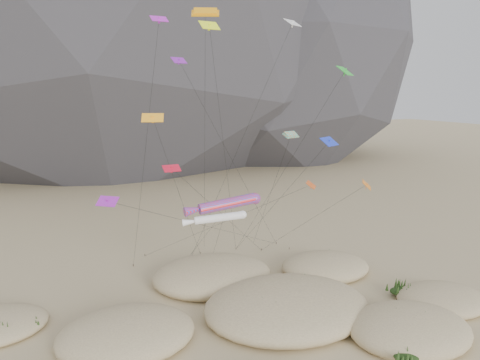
% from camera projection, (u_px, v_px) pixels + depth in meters
% --- Properties ---
extents(ground, '(500.00, 500.00, 0.00)m').
position_uv_depth(ground, '(278.00, 344.00, 41.40)').
color(ground, '#CCB789').
rests_on(ground, ground).
extents(dunes, '(52.82, 34.82, 3.66)m').
position_uv_depth(dunes, '(249.00, 318.00, 44.57)').
color(dunes, '#CCB789').
rests_on(dunes, ground).
extents(dune_grass, '(41.39, 28.62, 1.41)m').
position_uv_depth(dune_grass, '(251.00, 324.00, 43.13)').
color(dune_grass, black).
rests_on(dune_grass, ground).
extents(kite_stakes, '(21.51, 7.51, 0.30)m').
position_uv_depth(kite_stakes, '(218.00, 254.00, 63.77)').
color(kite_stakes, '#3F2D1E').
rests_on(kite_stakes, ground).
extents(rainbow_tube_kite, '(8.31, 15.01, 11.58)m').
position_uv_depth(rainbow_tube_kite, '(225.00, 204.00, 47.68)').
color(rainbow_tube_kite, '#FF1F1A').
rests_on(rainbow_tube_kite, ground).
extents(white_tube_kite, '(6.98, 10.90, 9.19)m').
position_uv_depth(white_tube_kite, '(216.00, 218.00, 50.44)').
color(white_tube_kite, white).
rests_on(white_tube_kite, ground).
extents(orange_parafoil, '(5.67, 14.70, 30.39)m').
position_uv_depth(orange_parafoil, '(205.00, 16.00, 47.63)').
color(orange_parafoil, orange).
rests_on(orange_parafoil, ground).
extents(multi_parafoil, '(2.44, 13.56, 17.48)m').
position_uv_depth(multi_parafoil, '(290.00, 137.00, 53.61)').
color(multi_parafoil, '#EE5A19').
rests_on(multi_parafoil, ground).
extents(delta_kites, '(29.18, 21.33, 30.07)m').
position_uv_depth(delta_kites, '(254.00, 116.00, 49.56)').
color(delta_kites, '#172FC9').
rests_on(delta_kites, ground).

